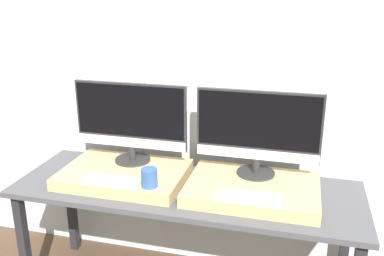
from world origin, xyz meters
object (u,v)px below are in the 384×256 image
object	(u,v)px
monitor_left	(131,119)
monitor_right	(258,130)
keyboard_right	(248,197)
keyboard_left	(111,181)
mug	(149,178)

from	to	relation	value
monitor_left	monitor_right	bearing A→B (deg)	0.00
monitor_left	monitor_right	size ratio (longest dim) A/B	1.00
monitor_left	keyboard_right	size ratio (longest dim) A/B	2.11
keyboard_left	keyboard_right	xyz separation A→B (m)	(0.73, 0.00, 0.00)
monitor_left	keyboard_right	distance (m)	0.83
keyboard_right	mug	bearing A→B (deg)	180.00
monitor_left	mug	size ratio (longest dim) A/B	6.68
keyboard_left	mug	distance (m)	0.22
mug	monitor_right	distance (m)	0.63
keyboard_left	keyboard_right	bearing A→B (deg)	0.00
mug	monitor_right	world-z (taller)	monitor_right
mug	keyboard_right	size ratio (longest dim) A/B	0.32
keyboard_right	keyboard_left	bearing A→B (deg)	180.00
monitor_left	keyboard_left	world-z (taller)	monitor_left
keyboard_left	monitor_right	world-z (taller)	monitor_right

